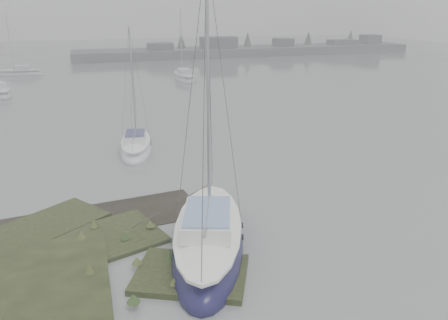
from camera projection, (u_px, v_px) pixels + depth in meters
ground at (111, 98)px, 41.25m from camera, size 160.00×160.00×0.00m
far_shoreline at (254, 50)px, 77.25m from camera, size 60.00×8.00×4.15m
sailboat_main at (208, 241)px, 15.47m from camera, size 4.75×7.95×10.66m
sailboat_white at (136, 147)px, 26.04m from camera, size 2.70×5.69×7.71m
sailboat_far_b at (184, 78)px, 51.03m from camera, size 2.15×6.16×8.63m
sailboat_far_c at (21, 73)px, 54.43m from camera, size 5.72×2.74×7.75m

